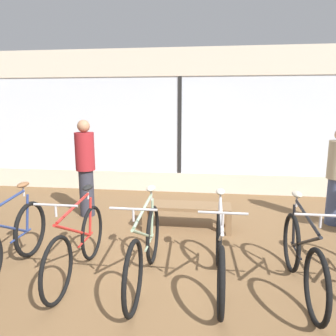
% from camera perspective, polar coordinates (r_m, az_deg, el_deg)
% --- Properties ---
extents(ground_plane, '(24.00, 24.00, 0.00)m').
position_cam_1_polar(ground_plane, '(4.25, -3.12, -17.14)').
color(ground_plane, brown).
extents(shop_back_wall, '(12.00, 0.08, 3.20)m').
position_cam_1_polar(shop_back_wall, '(7.39, 2.07, 8.24)').
color(shop_back_wall, beige).
rests_on(shop_back_wall, ground_plane).
extents(bicycle_left, '(0.46, 1.72, 1.05)m').
position_cam_1_polar(bicycle_left, '(4.42, -26.03, -11.47)').
color(bicycle_left, black).
rests_on(bicycle_left, ground_plane).
extents(bicycle_center_left, '(0.46, 1.70, 1.03)m').
position_cam_1_polar(bicycle_center_left, '(4.06, -15.53, -12.78)').
color(bicycle_center_left, black).
rests_on(bicycle_center_left, ground_plane).
extents(bicycle_center, '(0.46, 1.80, 1.05)m').
position_cam_1_polar(bicycle_center, '(3.79, -4.12, -13.96)').
color(bicycle_center, black).
rests_on(bicycle_center, ground_plane).
extents(bicycle_center_right, '(0.46, 1.74, 1.03)m').
position_cam_1_polar(bicycle_center_right, '(3.78, 9.00, -14.55)').
color(bicycle_center_right, black).
rests_on(bicycle_center_right, ground_plane).
extents(bicycle_right, '(0.46, 1.70, 1.04)m').
position_cam_1_polar(bicycle_right, '(3.91, 22.33, -14.27)').
color(bicycle_right, black).
rests_on(bicycle_right, ground_plane).
extents(display_bench, '(1.40, 0.44, 0.41)m').
position_cam_1_polar(display_bench, '(5.34, 3.34, -7.12)').
color(display_bench, brown).
rests_on(display_bench, ground_plane).
extents(customer_near_rack, '(0.48, 0.48, 1.74)m').
position_cam_1_polar(customer_near_rack, '(6.01, -14.18, 0.30)').
color(customer_near_rack, '#2D2D38').
rests_on(customer_near_rack, ground_plane).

